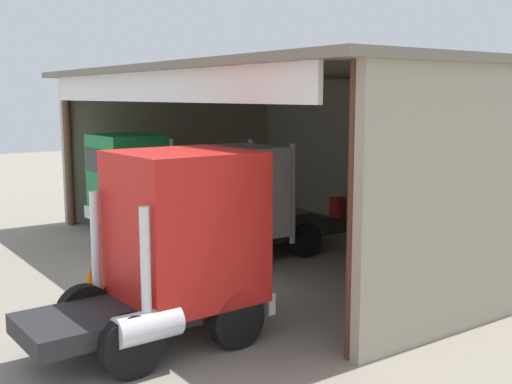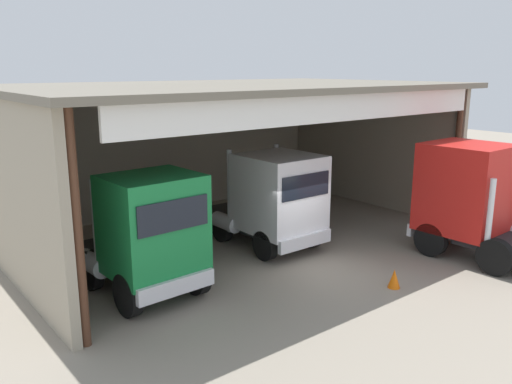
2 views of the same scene
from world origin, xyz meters
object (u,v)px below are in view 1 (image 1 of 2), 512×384
Objects in this scene: truck_white_yard_outside at (240,200)px; oil_drum at (337,209)px; tool_cart at (501,254)px; traffic_cone at (90,279)px; truck_green_center_right_bay at (135,181)px; truck_red_center_left_bay at (176,242)px.

truck_white_yard_outside is 6.87m from oil_drum.
tool_cart is at bearing -136.65° from truck_white_yard_outside.
oil_drum reaches higher than traffic_cone.
truck_green_center_right_bay is at bearing 10.32° from truck_white_yard_outside.
truck_red_center_left_bay is 4.73× the size of tool_cart.
oil_drum is (-2.54, 6.24, -1.32)m from truck_white_yard_outside.
oil_drum is (-7.26, 10.92, -1.55)m from truck_red_center_left_bay.
truck_white_yard_outside is 9.30× the size of traffic_cone.
truck_red_center_left_bay is 8.45× the size of traffic_cone.
truck_green_center_right_bay is at bearing 158.07° from truck_red_center_left_bay.
truck_white_yard_outside is at bearing -67.84° from oil_drum.
truck_green_center_right_bay is 10.74m from truck_red_center_left_bay.
truck_green_center_right_bay reaches higher than traffic_cone.
truck_green_center_right_bay reaches higher than oil_drum.
truck_white_yard_outside is 5.21× the size of tool_cart.
traffic_cone is (3.01, -11.13, -0.18)m from oil_drum.
truck_green_center_right_bay is 7.19m from traffic_cone.
truck_white_yard_outside is 5.14m from traffic_cone.
tool_cart is at bearing -152.90° from truck_green_center_right_bay.
truck_white_yard_outside reaches higher than traffic_cone.
oil_drum is at bearing -113.52° from truck_green_center_right_bay.
truck_green_center_right_bay reaches higher than tool_cart.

